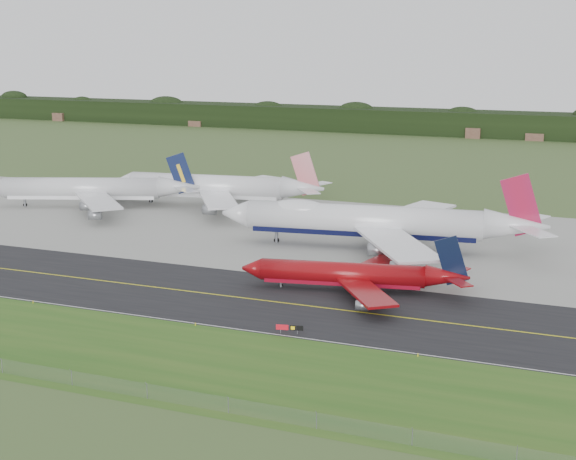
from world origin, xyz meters
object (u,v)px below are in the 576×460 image
(jet_red_737, at_px, (355,275))
(jet_navy_gold, at_px, (94,189))
(jet_ba_747, at_px, (375,221))
(taxiway_sign, at_px, (289,328))
(jet_star_tail, at_px, (217,187))

(jet_red_737, bearing_deg, jet_navy_gold, 151.68)
(jet_ba_747, relative_size, jet_navy_gold, 1.25)
(taxiway_sign, bearing_deg, jet_star_tail, 122.11)
(jet_ba_747, relative_size, jet_red_737, 1.72)
(jet_red_737, distance_m, jet_star_tail, 87.09)
(jet_ba_747, xyz_separation_m, jet_red_737, (4.79, -32.52, -3.16))
(jet_red_737, xyz_separation_m, taxiway_sign, (-3.53, -25.91, -2.21))
(taxiway_sign, bearing_deg, jet_red_737, 82.25)
(jet_star_tail, bearing_deg, jet_red_737, -46.78)
(jet_star_tail, bearing_deg, jet_navy_gold, -157.03)
(jet_red_737, bearing_deg, jet_star_tail, 133.22)
(jet_red_737, relative_size, jet_navy_gold, 0.73)
(jet_navy_gold, relative_size, jet_star_tail, 0.94)
(jet_red_737, relative_size, taxiway_sign, 9.86)
(jet_ba_747, xyz_separation_m, jet_navy_gold, (-87.34, 17.14, -1.19))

